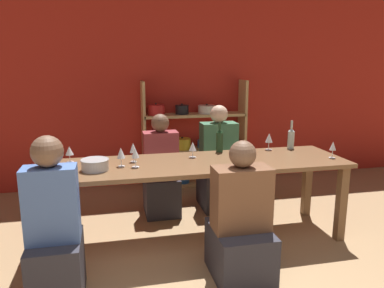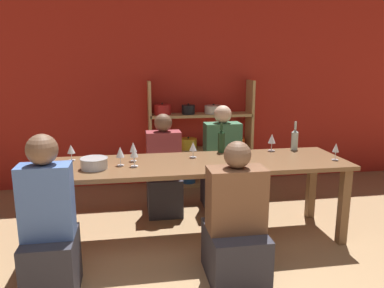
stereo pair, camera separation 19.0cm
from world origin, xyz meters
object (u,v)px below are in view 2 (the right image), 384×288
Objects in this scene: wine_bottle_dark at (295,139)px; person_far_b at (164,177)px; wine_glass_red_a at (41,162)px; person_near_b at (50,237)px; shelf_unit at (198,143)px; wine_glass_empty_a at (120,152)px; mixing_bowl at (94,163)px; wine_glass_empty_d at (133,147)px; wine_glass_red_b at (244,148)px; dining_table at (194,171)px; wine_glass_white_b at (193,147)px; person_far_a at (222,171)px; wine_glass_empty_b at (336,148)px; wine_glass_empty_c at (71,149)px; wine_bottle_green at (221,141)px; person_near_a at (235,231)px; wine_glass_white_a at (272,139)px; wine_glass_white_c at (134,153)px.

person_far_b is at bearing 163.46° from wine_bottle_dark.
person_near_b is (0.13, -0.51, -0.43)m from wine_glass_red_a.
wine_glass_empty_a is at bearing -121.24° from shelf_unit.
mixing_bowl is 0.79m from person_near_b.
wine_glass_empty_d is (0.34, 0.21, 0.08)m from mixing_bowl.
dining_table is at bearing -172.25° from wine_glass_red_b.
wine_glass_white_b is 0.13× the size of person_near_b.
wine_glass_red_a is 2.07m from person_far_a.
wine_glass_empty_a is at bearing 176.15° from wine_glass_empty_b.
person_far_b is at bearing 27.61° from wine_glass_empty_c.
person_far_a is (1.60, 0.52, -0.44)m from wine_glass_empty_c.
wine_glass_empty_d is at bearing 60.68° from person_far_b.
shelf_unit reaches higher than wine_glass_empty_d.
wine_glass_red_a is at bearing 104.33° from person_near_b.
person_far_a is (0.44, 0.60, -0.44)m from wine_glass_white_b.
wine_glass_empty_b is at bearing 133.80° from person_far_a.
person_near_a is (-0.14, -1.05, -0.50)m from wine_bottle_green.
person_far_a reaches higher than wine_glass_empty_d.
wine_glass_white_a is 0.16× the size of person_near_a.
wine_glass_empty_c is at bearing 126.01° from mixing_bowl.
wine_glass_empty_d is 0.16× the size of person_near_a.
person_far_a reaches higher than wine_glass_empty_b.
wine_glass_white_c is (-0.55, -0.06, 0.21)m from dining_table.
person_far_a is at bearing 18.09° from wine_glass_empty_c.
wine_glass_empty_c is 0.13× the size of person_near_b.
wine_glass_empty_b is 1.08× the size of wine_glass_empty_c.
wine_glass_white_a is at bearing 11.80° from wine_glass_empty_a.
mixing_bowl is at bearing -164.80° from wine_glass_white_b.
wine_glass_white_a is 1.59m from wine_glass_empty_a.
wine_bottle_dark is (1.14, 0.32, 0.20)m from dining_table.
person_far_b is at bearing 3.60° from person_far_a.
wine_glass_white_b is 0.89× the size of wine_glass_white_c.
wine_glass_red_b is at bearing -3.09° from wine_glass_empty_d.
wine_glass_empty_d reaches higher than dining_table.
dining_table is 1.39m from person_near_b.
shelf_unit reaches higher than person_far_a.
wine_bottle_dark reaches higher than wine_glass_empty_d.
person_far_b reaches higher than wine_bottle_dark.
wine_glass_white_c is at bearing -167.20° from wine_bottle_dark.
person_near_a is at bearing -18.54° from wine_glass_red_a.
wine_glass_red_b is at bearing 7.75° from dining_table.
wine_bottle_green is at bearing 154.11° from wine_glass_empty_b.
person_near_b is (-1.52, -1.05, -0.44)m from wine_bottle_green.
person_far_a is at bearing 32.23° from wine_glass_empty_d.
wine_glass_white_b is at bearing -152.74° from wine_bottle_green.
wine_glass_empty_a is (-1.01, -1.67, 0.31)m from shelf_unit.
wine_glass_red_a is at bearing -110.73° from wine_glass_empty_c.
wine_glass_empty_a reaches higher than mixing_bowl.
wine_glass_empty_c is (-1.16, 0.08, 0.00)m from wine_glass_white_b.
wine_glass_white_c is at bearing 46.12° from person_near_b.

